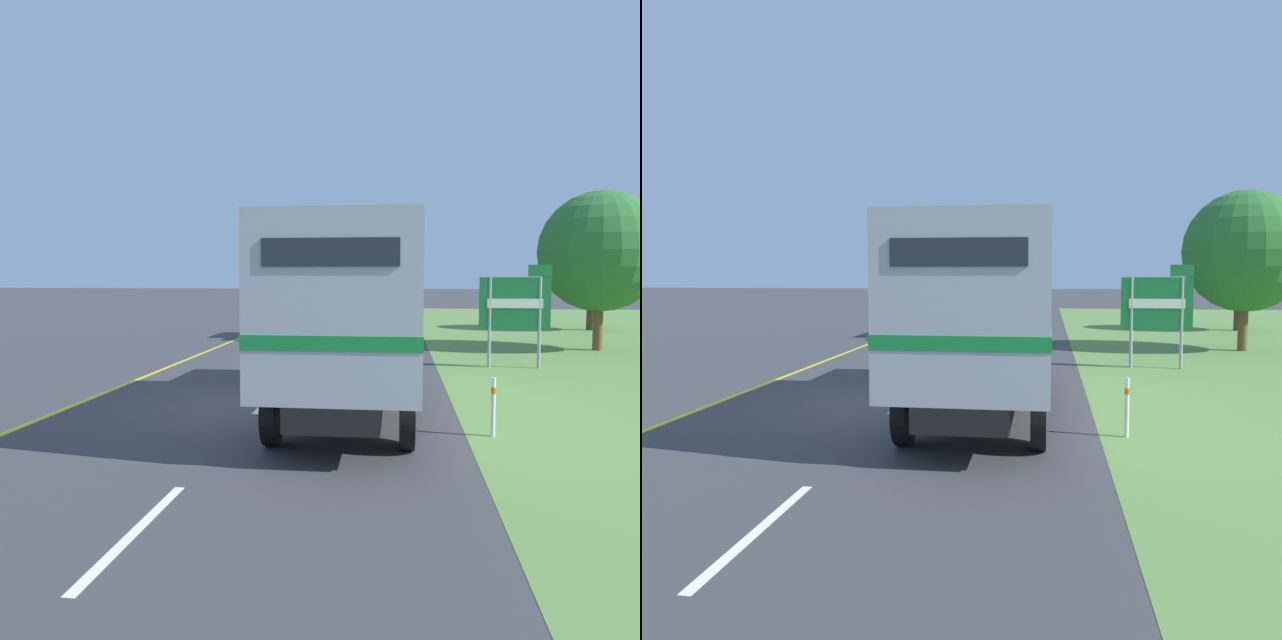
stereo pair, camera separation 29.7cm
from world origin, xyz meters
The scene contains 14 objects.
ground_plane centered at (0.00, 0.00, 0.00)m, with size 200.00×200.00×0.00m, color #3D3D3F.
edge_line_yellow centered at (-3.70, 9.61, 0.00)m, with size 0.12×52.70×0.01m, color yellow.
centre_dash_nearest centered at (0.00, -5.95, 0.00)m, with size 0.12×2.60×0.01m, color white.
centre_dash_near centered at (0.00, 0.65, 0.00)m, with size 0.12×2.60×0.01m, color white.
centre_dash_mid_a centered at (0.00, 7.25, 0.00)m, with size 0.12×2.60×0.01m, color white.
centre_dash_mid_b centered at (0.00, 13.85, 0.00)m, with size 0.12×2.60×0.01m, color white.
centre_dash_far centered at (0.00, 20.45, 0.00)m, with size 0.12×2.60×0.01m, color white.
centre_dash_farthest centered at (0.00, 27.05, 0.00)m, with size 0.12×2.60×0.01m, color white.
horse_trailer_truck centered at (1.75, -0.26, 1.93)m, with size 2.36×7.96×3.43m.
lead_car_white centered at (-1.88, 13.68, 0.98)m, with size 1.80×4.39×1.94m.
highway_sign centered at (5.84, 5.81, 1.73)m, with size 1.90×0.09×2.84m.
roadside_tree_near centered at (9.39, 10.29, 3.34)m, with size 4.06×4.06×5.38m.
roadside_tree_mid centered at (11.54, 18.30, 3.20)m, with size 3.62×3.62×5.03m.
delineator_post centered at (4.12, -1.75, 0.51)m, with size 0.08×0.08×0.95m.
Camera 2 is at (2.87, -11.72, 2.57)m, focal length 35.00 mm.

